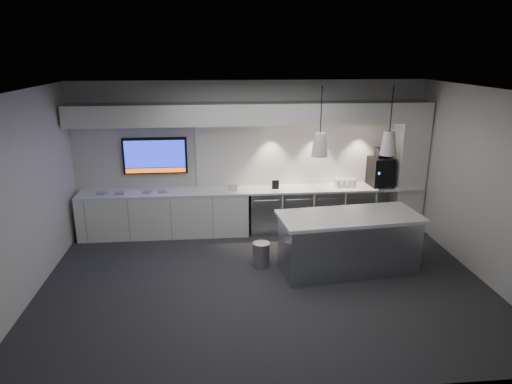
{
  "coord_description": "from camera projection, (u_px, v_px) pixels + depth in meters",
  "views": [
    {
      "loc": [
        -0.75,
        -6.48,
        3.53
      ],
      "look_at": [
        -0.03,
        1.1,
        1.17
      ],
      "focal_mm": 32.0,
      "sensor_mm": 36.0,
      "label": 1
    }
  ],
  "objects": [
    {
      "name": "pendant_left",
      "position": [
        320.0,
        144.0,
        7.02
      ],
      "size": [
        0.26,
        0.26,
        1.07
      ],
      "color": "white",
      "rests_on": "ceiling"
    },
    {
      "name": "pendant_right",
      "position": [
        389.0,
        143.0,
        7.12
      ],
      "size": [
        0.26,
        0.26,
        1.07
      ],
      "color": "white",
      "rests_on": "ceiling"
    },
    {
      "name": "fridge_unit_a",
      "position": [
        265.0,
        211.0,
        9.24
      ],
      "size": [
        0.6,
        0.61,
        0.85
      ],
      "primitive_type": "cube",
      "color": "#9DA0A5",
      "rests_on": "floor"
    },
    {
      "name": "column",
      "position": [
        409.0,
        166.0,
        9.27
      ],
      "size": [
        0.55,
        0.55,
        2.6
      ],
      "primitive_type": "cube",
      "color": "white",
      "rests_on": "floor"
    },
    {
      "name": "tray_b",
      "position": [
        120.0,
        193.0,
        8.77
      ],
      "size": [
        0.17,
        0.17,
        0.02
      ],
      "primitive_type": "cube",
      "rotation": [
        0.0,
        0.0,
        0.06
      ],
      "color": "#989898",
      "rests_on": "back_counter"
    },
    {
      "name": "ceiling",
      "position": [
        265.0,
        91.0,
        6.39
      ],
      "size": [
        7.0,
        7.0,
        0.0
      ],
      "primitive_type": "plane",
      "rotation": [
        3.14,
        0.0,
        0.0
      ],
      "color": "black",
      "rests_on": "wall_back"
    },
    {
      "name": "sign_black",
      "position": [
        275.0,
        185.0,
        9.06
      ],
      "size": [
        0.14,
        0.02,
        0.18
      ],
      "primitive_type": "cube",
      "rotation": [
        0.0,
        0.0,
        -0.01
      ],
      "color": "black",
      "rests_on": "back_counter"
    },
    {
      "name": "fridge_unit_c",
      "position": [
        326.0,
        209.0,
        9.36
      ],
      "size": [
        0.6,
        0.61,
        0.85
      ],
      "primitive_type": "cube",
      "color": "#9DA0A5",
      "rests_on": "floor"
    },
    {
      "name": "tray_a",
      "position": [
        102.0,
        193.0,
        8.78
      ],
      "size": [
        0.2,
        0.2,
        0.02
      ],
      "primitive_type": "cube",
      "rotation": [
        0.0,
        0.0,
        -0.31
      ],
      "color": "#989898",
      "rests_on": "back_counter"
    },
    {
      "name": "wall_tv",
      "position": [
        155.0,
        156.0,
        8.97
      ],
      "size": [
        1.25,
        0.07,
        0.72
      ],
      "color": "black",
      "rests_on": "wall_back"
    },
    {
      "name": "island",
      "position": [
        348.0,
        242.0,
        7.56
      ],
      "size": [
        2.39,
        1.21,
        0.98
      ],
      "rotation": [
        0.0,
        0.0,
        0.1
      ],
      "color": "#9DA0A5",
      "rests_on": "floor"
    },
    {
      "name": "fridge_unit_b",
      "position": [
        295.0,
        210.0,
        9.3
      ],
      "size": [
        0.6,
        0.61,
        0.85
      ],
      "primitive_type": "cube",
      "color": "#9DA0A5",
      "rests_on": "floor"
    },
    {
      "name": "back_counter",
      "position": [
        252.0,
        190.0,
        9.08
      ],
      "size": [
        6.8,
        0.65,
        0.04
      ],
      "primitive_type": "cube",
      "color": "white",
      "rests_on": "left_base_cabinets"
    },
    {
      "name": "wall_right",
      "position": [
        486.0,
        186.0,
        7.15
      ],
      "size": [
        0.0,
        7.0,
        7.0
      ],
      "primitive_type": "plane",
      "rotation": [
        1.57,
        0.0,
        -1.57
      ],
      "color": "silver",
      "rests_on": "floor"
    },
    {
      "name": "wall_front",
      "position": [
        294.0,
        268.0,
        4.46
      ],
      "size": [
        7.0,
        0.0,
        7.0
      ],
      "primitive_type": "plane",
      "rotation": [
        -1.57,
        0.0,
        0.0
      ],
      "color": "silver",
      "rests_on": "floor"
    },
    {
      "name": "soffit",
      "position": [
        252.0,
        113.0,
        8.66
      ],
      "size": [
        6.9,
        0.6,
        0.4
      ],
      "primitive_type": "cube",
      "color": "white",
      "rests_on": "wall_back"
    },
    {
      "name": "tray_d",
      "position": [
        162.0,
        191.0,
        8.89
      ],
      "size": [
        0.19,
        0.19,
        0.02
      ],
      "primitive_type": "cube",
      "rotation": [
        0.0,
        0.0,
        0.19
      ],
      "color": "#989898",
      "rests_on": "back_counter"
    },
    {
      "name": "wall_left",
      "position": [
        22.0,
        199.0,
        6.52
      ],
      "size": [
        0.0,
        7.0,
        7.0
      ],
      "primitive_type": "plane",
      "rotation": [
        1.57,
        0.0,
        1.57
      ],
      "color": "silver",
      "rests_on": "floor"
    },
    {
      "name": "sign_white",
      "position": [
        233.0,
        188.0,
        8.91
      ],
      "size": [
        0.18,
        0.02,
        0.14
      ],
      "primitive_type": "cube",
      "rotation": [
        0.0,
        0.0,
        0.01
      ],
      "color": "white",
      "rests_on": "back_counter"
    },
    {
      "name": "coffee_machine",
      "position": [
        380.0,
        170.0,
        9.25
      ],
      "size": [
        0.45,
        0.62,
        0.77
      ],
      "rotation": [
        0.0,
        0.0,
        0.07
      ],
      "color": "black",
      "rests_on": "back_counter"
    },
    {
      "name": "tray_c",
      "position": [
        147.0,
        192.0,
        8.86
      ],
      "size": [
        0.17,
        0.17,
        0.02
      ],
      "primitive_type": "cube",
      "rotation": [
        0.0,
        0.0,
        -0.09
      ],
      "color": "#989898",
      "rests_on": "back_counter"
    },
    {
      "name": "wall_back",
      "position": [
        251.0,
        156.0,
        9.21
      ],
      "size": [
        7.0,
        0.0,
        7.0
      ],
      "primitive_type": "plane",
      "rotation": [
        1.57,
        0.0,
        0.0
      ],
      "color": "silver",
      "rests_on": "floor"
    },
    {
      "name": "bin",
      "position": [
        261.0,
        254.0,
        7.79
      ],
      "size": [
        0.32,
        0.32,
        0.42
      ],
      "primitive_type": "cylinder",
      "rotation": [
        0.0,
        0.0,
        -0.08
      ],
      "color": "#9DA0A5",
      "rests_on": "floor"
    },
    {
      "name": "cup_cluster",
      "position": [
        345.0,
        183.0,
        9.21
      ],
      "size": [
        0.41,
        0.19,
        0.16
      ],
      "primitive_type": null,
      "color": "white",
      "rests_on": "back_counter"
    },
    {
      "name": "floor",
      "position": [
        264.0,
        282.0,
        7.28
      ],
      "size": [
        7.0,
        7.0,
        0.0
      ],
      "primitive_type": "plane",
      "color": "#2B2C2E",
      "rests_on": "ground"
    },
    {
      "name": "backsplash",
      "position": [
        310.0,
        153.0,
        9.29
      ],
      "size": [
        4.6,
        0.03,
        1.3
      ],
      "primitive_type": "cube",
      "color": "white",
      "rests_on": "wall_back"
    },
    {
      "name": "left_base_cabinets",
      "position": [
        165.0,
        214.0,
        9.06
      ],
      "size": [
        3.3,
        0.63,
        0.86
      ],
      "primitive_type": "cube",
      "color": "white",
      "rests_on": "floor"
    },
    {
      "name": "fridge_unit_d",
      "position": [
        355.0,
        208.0,
        9.41
      ],
      "size": [
        0.6,
        0.61,
        0.85
      ],
      "primitive_type": "cube",
      "color": "#9DA0A5",
      "rests_on": "floor"
    }
  ]
}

